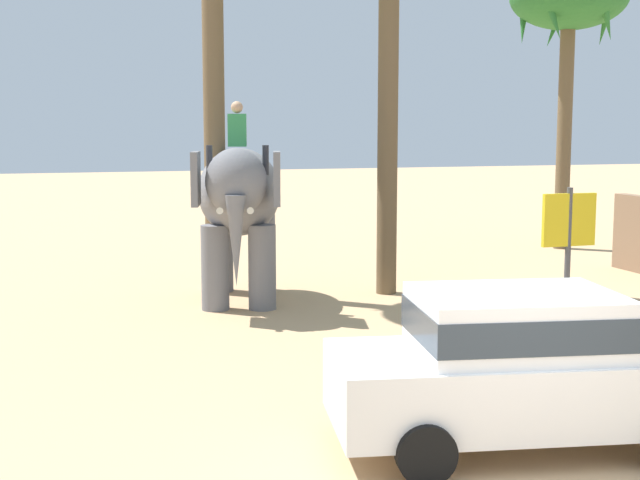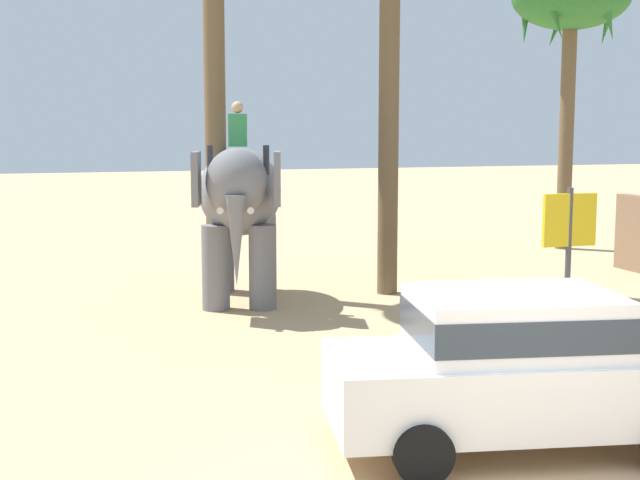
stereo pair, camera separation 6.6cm
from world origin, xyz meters
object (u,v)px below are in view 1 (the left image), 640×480
Objects in this scene: elephant_with_mahout at (239,201)px; signboard_yellow at (569,229)px; car_sedan_foreground at (520,363)px; palm_tree_near_hut at (569,4)px.

signboard_yellow is (4.90, -3.74, -0.30)m from elephant_with_mahout.
palm_tree_near_hut is (9.03, 13.37, 5.77)m from car_sedan_foreground.
elephant_with_mahout is (-1.19, 8.60, 1.06)m from car_sedan_foreground.
car_sedan_foreground is 1.80× the size of signboard_yellow.
car_sedan_foreground is 6.16m from signboard_yellow.
palm_tree_near_hut reaches higher than car_sedan_foreground.
palm_tree_near_hut reaches higher than elephant_with_mahout.
signboard_yellow is (3.71, 4.86, 0.76)m from car_sedan_foreground.
elephant_with_mahout is at bearing 97.88° from car_sedan_foreground.
elephant_with_mahout is at bearing 142.63° from signboard_yellow.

